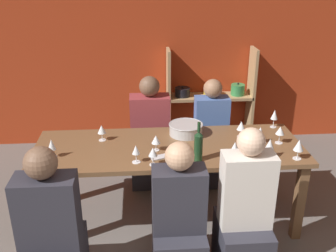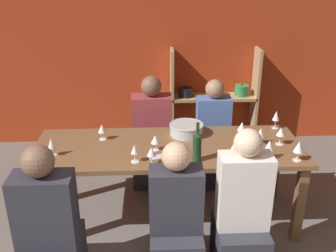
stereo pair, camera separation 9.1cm
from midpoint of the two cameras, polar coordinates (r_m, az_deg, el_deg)
The scene contains 23 objects.
wall_back_red at distance 5.05m, azimuth -1.55°, elevation 12.25°, with size 8.80×0.06×2.70m.
shelf_unit at distance 5.18m, azimuth 7.16°, elevation 1.97°, with size 1.11×0.30×1.28m.
dining_table at distance 3.51m, azimuth 0.82°, elevation -4.31°, with size 2.37×0.85×0.78m.
mixing_bowl at distance 3.68m, azimuth 3.39°, elevation -0.42°, with size 0.32×0.32×0.11m.
wine_bottle_green at distance 3.18m, azimuth 5.07°, elevation -2.88°, with size 0.07×0.07×0.34m.
wine_glass_empty_a at distance 3.60m, azimuth 16.75°, elevation -0.87°, with size 0.08×0.08×0.16m.
wine_glass_empty_b at distance 3.21m, azimuth 10.33°, elevation -3.13°, with size 0.07×0.07×0.17m.
wine_glass_white_a at distance 3.66m, azimuth 11.37°, elevation -0.13°, with size 0.08×0.08×0.15m.
wine_glass_empty_c at distance 3.93m, azimuth 16.06°, elevation 1.39°, with size 0.07×0.07×0.18m.
wine_glass_white_b at distance 3.39m, azimuth -15.81°, elevation -2.51°, with size 0.07×0.07×0.16m.
wine_glass_white_c at distance 3.36m, azimuth 19.17°, elevation -2.96°, with size 0.08×0.08×0.17m.
wine_glass_red_a at distance 3.59m, azimuth -8.84°, elevation -0.44°, with size 0.07×0.07×0.15m.
wine_glass_white_d at distance 3.57m, azimuth 14.00°, elevation -1.03°, with size 0.07×0.07×0.15m.
wine_glass_empty_d at distance 3.32m, azimuth 15.26°, elevation -2.78°, with size 0.07×0.07×0.17m.
wine_glass_empty_e at distance 3.11m, azimuth -1.59°, elevation -3.80°, with size 0.07×0.07×0.15m.
wine_glass_red_b at distance 3.17m, azimuth -4.04°, elevation -3.51°, with size 0.07×0.07×0.15m.
wine_glass_white_e at distance 3.35m, azimuth -1.08°, elevation -1.99°, with size 0.08×0.08×0.14m.
cell_phone at distance 3.27m, azimuth -0.57°, elevation -4.55°, with size 0.17×0.12×0.01m.
person_near_a at distance 3.06m, azimuth 11.37°, elevation -14.17°, with size 0.37×0.46×1.26m.
person_far_a at distance 4.30m, azimuth -1.70°, elevation -2.56°, with size 0.42×0.52×1.20m.
person_near_b at distance 3.05m, azimuth 1.99°, elevation -14.85°, with size 0.39×0.49×1.15m.
person_far_b at distance 4.30m, azimuth 7.02°, elevation -2.75°, with size 0.35×0.44×1.17m.
person_near_c at distance 3.07m, azimuth -16.04°, elevation -15.44°, with size 0.43×0.53×1.18m.
Camera 2 is at (-0.06, -1.13, 2.30)m, focal length 42.00 mm.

